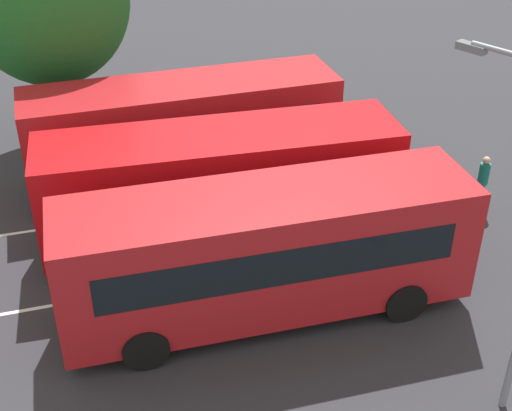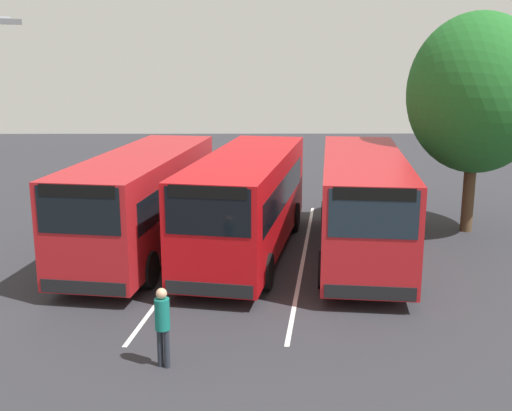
{
  "view_description": "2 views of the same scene",
  "coord_description": "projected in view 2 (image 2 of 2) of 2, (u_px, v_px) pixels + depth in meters",
  "views": [
    {
      "loc": [
        -6.25,
        -15.8,
        11.52
      ],
      "look_at": [
        0.25,
        -1.32,
        1.69
      ],
      "focal_mm": 49.04,
      "sensor_mm": 36.0,
      "label": 1
    },
    {
      "loc": [
        19.99,
        0.13,
        6.49
      ],
      "look_at": [
        -0.38,
        0.27,
        1.63
      ],
      "focal_mm": 44.28,
      "sensor_mm": 36.0,
      "label": 2
    }
  ],
  "objects": [
    {
      "name": "lane_stripe_outer_left",
      "position": [
        192.0,
        256.0,
        20.93
      ],
      "size": [
        13.44,
        1.99,
        0.01
      ],
      "primitive_type": "cube",
      "rotation": [
        0.0,
        0.0,
        -0.14
      ],
      "color": "silver",
      "rests_on": "ground"
    },
    {
      "name": "pedestrian",
      "position": [
        162.0,
        321.0,
        13.26
      ],
      "size": [
        0.42,
        0.42,
        1.78
      ],
      "rotation": [
        0.0,
        0.0,
        2.73
      ],
      "color": "#232833",
      "rests_on": "ground"
    },
    {
      "name": "bus_center_left",
      "position": [
        247.0,
        200.0,
        20.72
      ],
      "size": [
        10.22,
        4.39,
        3.35
      ],
      "rotation": [
        0.0,
        0.0,
        -0.19
      ],
      "color": "#B70C11",
      "rests_on": "ground"
    },
    {
      "name": "lane_stripe_inner_left",
      "position": [
        304.0,
        256.0,
        20.96
      ],
      "size": [
        13.44,
        1.99,
        0.01
      ],
      "primitive_type": "cube",
      "rotation": [
        0.0,
        0.0,
        -0.14
      ],
      "color": "silver",
      "rests_on": "ground"
    },
    {
      "name": "depot_tree",
      "position": [
        476.0,
        94.0,
        22.78
      ],
      "size": [
        5.5,
        4.95,
        8.04
      ],
      "color": "#4C3823",
      "rests_on": "ground"
    },
    {
      "name": "bus_far_left",
      "position": [
        142.0,
        199.0,
        20.88
      ],
      "size": [
        10.2,
        4.07,
        3.35
      ],
      "rotation": [
        0.0,
        0.0,
        -0.16
      ],
      "color": "#AD191E",
      "rests_on": "ground"
    },
    {
      "name": "bus_center_right",
      "position": [
        362.0,
        202.0,
        20.55
      ],
      "size": [
        10.16,
        3.72,
        3.35
      ],
      "rotation": [
        0.0,
        0.0,
        -0.12
      ],
      "color": "#AD191E",
      "rests_on": "ground"
    },
    {
      "name": "ground_plane",
      "position": [
        248.0,
        256.0,
        20.94
      ],
      "size": [
        67.37,
        67.37,
        0.0
      ],
      "primitive_type": "plane",
      "color": "#2B2B30"
    }
  ]
}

